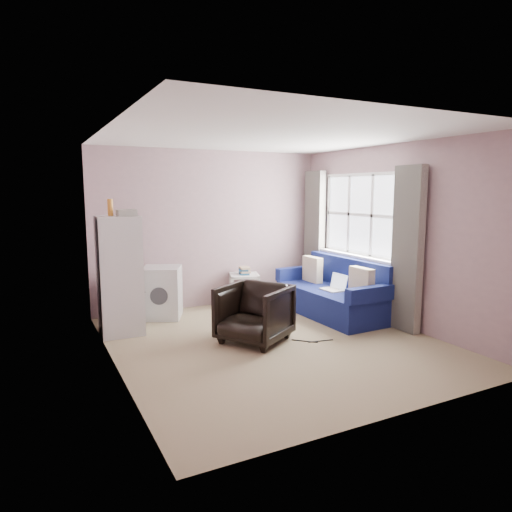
# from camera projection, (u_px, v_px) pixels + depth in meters

# --- Properties ---
(room) EXTENTS (3.84, 4.24, 2.54)m
(room) POSITION_uv_depth(u_px,v_px,m) (276.00, 242.00, 5.50)
(room) COLOR #938060
(room) RESTS_ON ground
(armchair) EXTENTS (1.02, 1.04, 0.79)m
(armchair) POSITION_uv_depth(u_px,v_px,m) (254.00, 310.00, 5.64)
(armchair) COLOR black
(armchair) RESTS_ON ground
(fridge) EXTENTS (0.56, 0.55, 1.76)m
(fridge) POSITION_uv_depth(u_px,v_px,m) (120.00, 274.00, 5.91)
(fridge) COLOR #B9B9B9
(fridge) RESTS_ON ground
(washing_machine) EXTENTS (0.71, 0.71, 0.76)m
(washing_machine) POSITION_uv_depth(u_px,v_px,m) (162.00, 291.00, 6.71)
(washing_machine) COLOR #B9B9B9
(washing_machine) RESTS_ON ground
(side_table) EXTENTS (0.59, 0.59, 0.63)m
(side_table) POSITION_uv_depth(u_px,v_px,m) (244.00, 287.00, 7.47)
(side_table) COLOR silver
(side_table) RESTS_ON ground
(sofa) EXTENTS (0.90, 1.92, 0.85)m
(sofa) POSITION_uv_depth(u_px,v_px,m) (335.00, 294.00, 6.89)
(sofa) COLOR navy
(sofa) RESTS_ON ground
(window_dressing) EXTENTS (0.17, 2.62, 2.18)m
(window_dressing) POSITION_uv_depth(u_px,v_px,m) (355.00, 241.00, 6.93)
(window_dressing) COLOR white
(window_dressing) RESTS_ON ground
(floor_cables) EXTENTS (0.47, 0.25, 0.01)m
(floor_cables) POSITION_uv_depth(u_px,v_px,m) (313.00, 341.00, 5.68)
(floor_cables) COLOR black
(floor_cables) RESTS_ON ground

